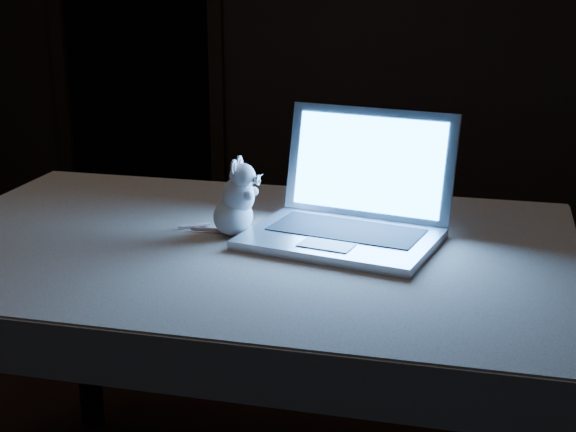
# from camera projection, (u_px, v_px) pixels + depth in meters

# --- Properties ---
(back_wall) EXTENTS (4.50, 0.04, 2.60)m
(back_wall) POSITION_uv_depth(u_px,v_px,m) (323.00, 7.00, 4.55)
(back_wall) COLOR black
(back_wall) RESTS_ON ground
(doorway) EXTENTS (1.06, 0.36, 2.13)m
(doorway) POSITION_uv_depth(u_px,v_px,m) (137.00, 46.00, 4.86)
(doorway) COLOR black
(doorway) RESTS_ON back_wall
(table) EXTENTS (1.58, 1.03, 0.84)m
(table) POSITION_uv_depth(u_px,v_px,m) (243.00, 391.00, 2.27)
(table) COLOR black
(table) RESTS_ON floor
(tablecloth) EXTENTS (1.92, 1.51, 0.12)m
(tablecloth) POSITION_uv_depth(u_px,v_px,m) (267.00, 260.00, 2.19)
(tablecloth) COLOR beige
(tablecloth) RESTS_ON table
(laptop) EXTENTS (0.55, 0.50, 0.32)m
(laptop) POSITION_uv_depth(u_px,v_px,m) (342.00, 183.00, 2.08)
(laptop) COLOR #B8B9BE
(laptop) RESTS_ON tablecloth
(plush_mouse) EXTENTS (0.18, 0.18, 0.21)m
(plush_mouse) POSITION_uv_depth(u_px,v_px,m) (233.00, 197.00, 2.17)
(plush_mouse) COLOR white
(plush_mouse) RESTS_ON tablecloth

